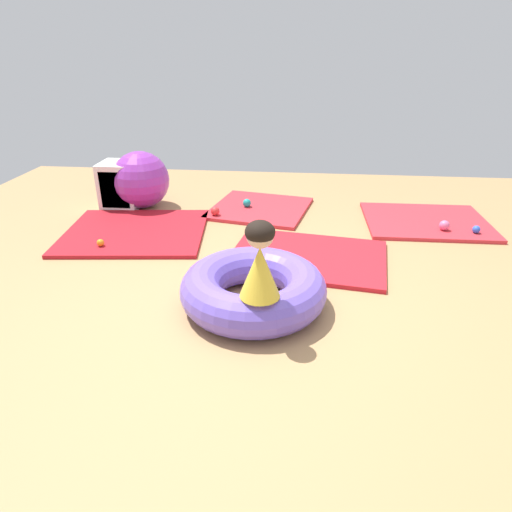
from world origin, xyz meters
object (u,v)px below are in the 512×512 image
play_ball_teal (247,203)px  exercise_ball_large (141,180)px  child_in_yellow (260,261)px  storage_cube (120,186)px  play_ball_orange (100,243)px  play_ball_blue (476,229)px  play_ball_red (215,211)px  inflatable_cushion (253,288)px  play_ball_pink (444,225)px

play_ball_teal → exercise_ball_large: (-1.30, -0.01, 0.25)m
child_in_yellow → storage_cube: child_in_yellow is taller
play_ball_orange → play_ball_teal: bearing=45.5°
exercise_ball_large → storage_cube: size_ratio=1.23×
storage_cube → play_ball_blue: bearing=-7.3°
play_ball_teal → play_ball_red: (-0.33, -0.33, 0.00)m
child_in_yellow → storage_cube: bearing=-68.6°
play_ball_orange → inflatable_cushion: bearing=-29.2°
exercise_ball_large → storage_cube: exercise_ball_large is taller
child_in_yellow → play_ball_blue: (2.10, 1.99, -0.49)m
play_ball_teal → play_ball_orange: size_ratio=1.40×
exercise_ball_large → storage_cube: bearing=-167.2°
child_in_yellow → play_ball_red: bearing=-88.4°
play_ball_red → child_in_yellow: bearing=-72.1°
inflatable_cushion → exercise_ball_large: (-1.61, 2.20, 0.19)m
exercise_ball_large → play_ball_orange: bearing=-89.9°
play_ball_pink → play_ball_teal: (-2.19, 0.54, -0.00)m
play_ball_blue → storage_cube: bearing=172.7°
play_ball_blue → inflatable_cushion: bearing=-143.4°
inflatable_cushion → play_ball_teal: 2.24m
play_ball_teal → exercise_ball_large: exercise_ball_large is taller
play_ball_orange → play_ball_blue: size_ratio=0.88×
play_ball_orange → exercise_ball_large: exercise_ball_large is taller
inflatable_cushion → play_ball_blue: size_ratio=13.82×
child_in_yellow → play_ball_teal: (-0.40, 2.59, -0.48)m
child_in_yellow → play_ball_orange: bearing=-53.2°
inflatable_cushion → play_ball_blue: (2.19, 1.63, -0.08)m
play_ball_blue → exercise_ball_large: (-3.80, 0.58, 0.26)m
play_ball_orange → play_ball_blue: play_ball_blue is taller
inflatable_cushion → child_in_yellow: bearing=-77.3°
child_in_yellow → exercise_ball_large: size_ratio=0.78×
play_ball_red → play_ball_orange: bearing=-134.5°
exercise_ball_large → play_ball_red: bearing=-18.2°
child_in_yellow → play_ball_red: child_in_yellow is taller
inflatable_cushion → play_ball_pink: bearing=41.8°
inflatable_cushion → play_ball_pink: (1.87, 1.68, -0.06)m
child_in_yellow → storage_cube: (-1.94, 2.51, -0.29)m
play_ball_pink → play_ball_teal: bearing=166.1°
play_ball_pink → exercise_ball_large: (-3.49, 0.53, 0.25)m
play_ball_pink → inflatable_cushion: bearing=-138.2°
play_ball_pink → play_ball_red: 2.53m
play_ball_pink → storage_cube: 3.77m
play_ball_pink → play_ball_orange: size_ratio=1.50×
play_ball_teal → child_in_yellow: bearing=-81.3°
child_in_yellow → play_ball_orange: child_in_yellow is taller
exercise_ball_large → storage_cube: 0.26m
inflatable_cushion → play_ball_red: bearing=108.9°
inflatable_cushion → play_ball_red: 1.99m
child_in_yellow → play_ball_orange: 2.17m
play_ball_teal → play_ball_orange: 1.85m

